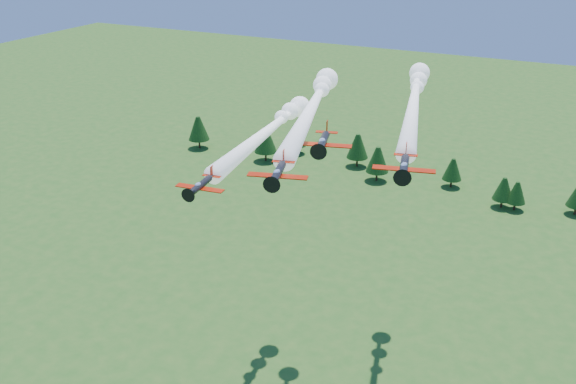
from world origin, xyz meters
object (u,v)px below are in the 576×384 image
at_px(plane_left, 270,129).
at_px(plane_slot, 323,141).
at_px(plane_lead, 314,104).
at_px(plane_right, 414,99).

bearing_deg(plane_left, plane_slot, -47.68).
relative_size(plane_lead, plane_slot, 5.40).
xyz_separation_m(plane_right, plane_slot, (-5.67, -23.51, -0.56)).
bearing_deg(plane_slot, plane_left, 123.38).
relative_size(plane_left, plane_slot, 4.98).
xyz_separation_m(plane_left, plane_right, (20.25, 10.53, 4.72)).
relative_size(plane_right, plane_slot, 6.02).
xyz_separation_m(plane_left, plane_slot, (14.58, -12.97, 4.16)).
relative_size(plane_lead, plane_right, 0.90).
height_order(plane_left, plane_right, plane_right).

